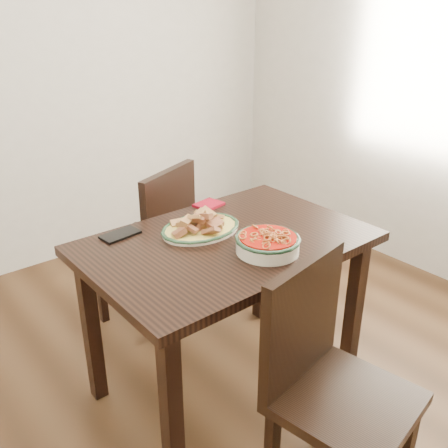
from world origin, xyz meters
TOP-DOWN VIEW (x-y plane):
  - floor at (0.00, 0.00)m, footprint 3.50×3.50m
  - wall_back at (0.00, 1.75)m, footprint 3.50×0.10m
  - dining_table at (0.05, 0.04)m, footprint 1.15×0.77m
  - chair_far at (0.09, 0.69)m, footprint 0.55×0.55m
  - chair_near at (-0.03, -0.57)m, footprint 0.49×0.49m
  - fish_plate at (0.01, 0.17)m, footprint 0.35×0.27m
  - noodle_bowl at (0.10, -0.15)m, footprint 0.26×0.26m
  - smartphone at (-0.27, 0.35)m, footprint 0.17×0.10m
  - napkin at (0.21, 0.37)m, footprint 0.14×0.12m

SIDE VIEW (x-z plane):
  - floor at x=0.00m, z-range 0.00..0.00m
  - chair_far at x=0.09m, z-range 0.05..0.94m
  - chair_near at x=-0.03m, z-range 0.05..0.94m
  - dining_table at x=0.05m, z-range 0.27..1.02m
  - smartphone at x=-0.27m, z-range 0.75..0.76m
  - napkin at x=0.21m, z-range 0.75..0.76m
  - noodle_bowl at x=0.10m, z-range 0.75..0.84m
  - fish_plate at x=0.01m, z-range 0.74..0.85m
  - wall_back at x=0.00m, z-range 0.00..2.60m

